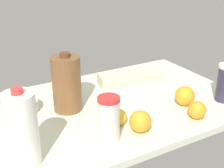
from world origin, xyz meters
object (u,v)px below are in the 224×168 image
object	(u,v)px
egg_carton	(130,78)
mixing_bowl	(18,106)
tumbler_cup	(109,119)
chocolate_milk_jug	(67,84)
milk_jug	(22,130)
lemon_loose	(57,85)
orange_far_back	(140,121)
orange_by_jug	(197,110)
orange_near_front	(185,96)
lemon_beside_bowl	(119,117)

from	to	relation	value
egg_carton	mixing_bowl	size ratio (longest dim) A/B	1.88
tumbler_cup	chocolate_milk_jug	world-z (taller)	chocolate_milk_jug
milk_jug	mixing_bowl	bearing A→B (deg)	79.58
chocolate_milk_jug	egg_carton	distance (cm)	41.24
egg_carton	lemon_loose	world-z (taller)	lemon_loose
chocolate_milk_jug	milk_jug	bearing A→B (deg)	-133.31
tumbler_cup	chocolate_milk_jug	size ratio (longest dim) A/B	0.68
tumbler_cup	egg_carton	distance (cm)	53.67
chocolate_milk_jug	orange_far_back	bearing A→B (deg)	-60.81
lemon_loose	orange_by_jug	size ratio (longest dim) A/B	0.84
orange_by_jug	orange_far_back	bearing A→B (deg)	172.77
mixing_bowl	orange_near_front	xyz separation A→B (cm)	(66.75, -30.69, 1.88)
orange_by_jug	tumbler_cup	bearing A→B (deg)	174.16
egg_carton	orange_near_front	size ratio (longest dim) A/B	3.71
orange_far_back	lemon_loose	bearing A→B (deg)	105.48
lemon_beside_bowl	orange_by_jug	world-z (taller)	orange_by_jug
chocolate_milk_jug	lemon_loose	size ratio (longest dim) A/B	4.11
orange_near_front	orange_far_back	bearing A→B (deg)	-164.22
milk_jug	orange_by_jug	xyz separation A→B (cm)	(69.66, -5.91, -8.94)
mixing_bowl	orange_far_back	bearing A→B (deg)	-46.78
lemon_beside_bowl	egg_carton	bearing A→B (deg)	50.85
egg_carton	lemon_beside_bowl	world-z (taller)	lemon_beside_bowl
mixing_bowl	lemon_loose	size ratio (longest dim) A/B	2.77
egg_carton	lemon_beside_bowl	distance (cm)	41.60
orange_near_front	orange_by_jug	xyz separation A→B (cm)	(-3.81, -11.78, -0.67)
tumbler_cup	milk_jug	world-z (taller)	milk_jug
orange_near_front	lemon_loose	world-z (taller)	orange_near_front
orange_near_front	lemon_beside_bowl	bearing A→B (deg)	179.72
chocolate_milk_jug	tumbler_cup	bearing A→B (deg)	-82.84
orange_near_front	lemon_loose	bearing A→B (deg)	135.74
chocolate_milk_jug	orange_near_front	xyz separation A→B (cm)	(47.05, -22.15, -7.74)
tumbler_cup	egg_carton	world-z (taller)	tumbler_cup
tumbler_cup	orange_by_jug	distance (cm)	40.02
egg_carton	orange_by_jug	bearing A→B (deg)	-72.56
orange_far_back	tumbler_cup	bearing A→B (deg)	176.90
orange_by_jug	orange_near_front	bearing A→B (deg)	72.09
egg_carton	orange_by_jug	size ratio (longest dim) A/B	4.38
milk_jug	lemon_beside_bowl	world-z (taller)	milk_jug
lemon_loose	egg_carton	bearing A→B (deg)	-16.49
chocolate_milk_jug	orange_near_front	distance (cm)	52.58
orange_far_back	chocolate_milk_jug	bearing A→B (deg)	119.19
orange_near_front	orange_by_jug	world-z (taller)	orange_near_front
egg_carton	lemon_beside_bowl	xyz separation A→B (cm)	(-26.27, -32.26, 0.22)
lemon_loose	orange_near_front	bearing A→B (deg)	-44.26
orange_near_front	tumbler_cup	bearing A→B (deg)	-169.87
mixing_bowl	tumbler_cup	bearing A→B (deg)	-58.61
lemon_beside_bowl	lemon_loose	distance (cm)	44.05
tumbler_cup	lemon_beside_bowl	xyz separation A→B (cm)	(8.87, 7.91, -5.48)
lemon_beside_bowl	milk_jug	bearing A→B (deg)	-171.21
orange_far_back	lemon_loose	world-z (taller)	orange_far_back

